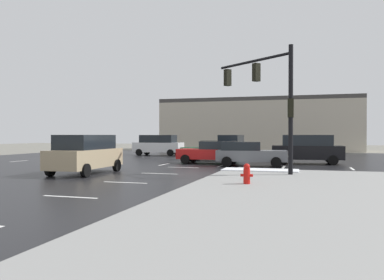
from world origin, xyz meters
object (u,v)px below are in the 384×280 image
traffic_signal_mast (269,91)px  sedan_grey (249,153)px  suv_navy (231,145)px  suv_white (158,145)px  suv_black (307,149)px  suv_tan (86,153)px  fire_hydrant (247,174)px  sedan_red (212,152)px  sedan_green (213,150)px

traffic_signal_mast → sedan_grey: size_ratio=1.34×
suv_navy → suv_white: size_ratio=1.00×
suv_black → suv_tan: bearing=39.9°
fire_hydrant → sedan_red: 12.30m
suv_navy → sedan_red: bearing=-177.2°
suv_tan → suv_navy: (4.43, 17.42, 0.00)m
suv_white → sedan_grey: size_ratio=1.04×
traffic_signal_mast → suv_tan: traffic_signal_mast is taller
suv_white → sedan_red: bearing=-50.0°
suv_navy → suv_white: 7.49m
suv_tan → sedan_green: size_ratio=1.06×
suv_navy → sedan_green: 5.23m
sedan_grey → sedan_red: (-2.78, 1.43, 0.00)m
suv_black → suv_tan: same height
fire_hydrant → suv_black: 13.55m
sedan_green → sedan_red: size_ratio=1.01×
suv_black → suv_navy: same height
suv_navy → sedan_red: suv_navy is taller
sedan_red → suv_navy: bearing=-86.4°
fire_hydrant → sedan_grey: sedan_grey is taller
sedan_red → suv_black: bearing=-162.8°
suv_tan → sedan_red: suv_tan is taller
suv_black → sedan_green: suv_black is taller
sedan_green → suv_white: bearing=-37.2°
fire_hydrant → sedan_green: sedan_green is taller
suv_white → sedan_grey: (10.53, -10.70, -0.24)m
sedan_green → sedan_red: bearing=106.1°
suv_tan → sedan_red: bearing=-29.3°
suv_tan → fire_hydrant: bearing=-108.6°
traffic_signal_mast → suv_white: (-12.29, 15.76, -3.21)m
sedan_green → sedan_grey: same height
suv_navy → sedan_grey: 10.53m
suv_black → sedan_red: (-6.41, -1.78, -0.24)m
suv_black → suv_navy: bearing=-49.4°
sedan_green → sedan_grey: bearing=129.2°
suv_white → suv_black: bearing=-27.7°
suv_navy → sedan_green: bearing=175.1°
suv_navy → suv_black: bearing=-134.8°
sedan_grey → suv_white: bearing=128.7°
fire_hydrant → suv_white: bearing=119.7°
sedan_grey → fire_hydrant: bearing=-88.1°
fire_hydrant → suv_black: bearing=80.5°
suv_black → sedan_green: bearing=-16.7°
suv_tan → suv_navy: 17.97m
sedan_grey → suv_navy: bearing=101.0°
suv_tan → suv_navy: bearing=-15.4°
fire_hydrant → sedan_red: size_ratio=0.17×
suv_white → sedan_green: 9.06m
suv_tan → sedan_grey: size_ratio=1.04×
sedan_grey → traffic_signal_mast: bearing=-76.7°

